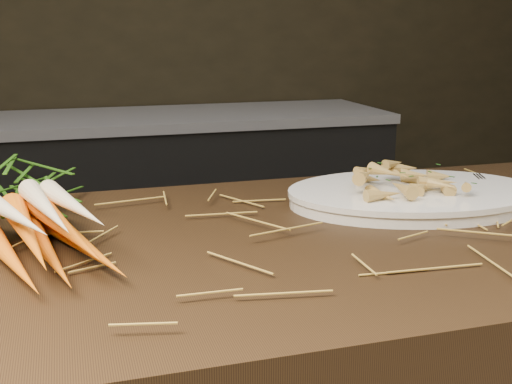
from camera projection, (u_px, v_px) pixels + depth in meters
back_counter at (180, 206)px, 2.88m from camera, size 1.82×0.62×0.84m
straw_bedding at (195, 237)px, 0.93m from camera, size 1.40×0.60×0.02m
root_veg_bunch at (23, 202)px, 0.97m from camera, size 0.28×0.55×0.10m
serving_platter at (413, 197)px, 1.14m from camera, size 0.48×0.35×0.02m
roasted_veg_heap at (414, 177)px, 1.13m from camera, size 0.24×0.19×0.05m
serving_fork at (502, 189)px, 1.14m from camera, size 0.07×0.16×0.00m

